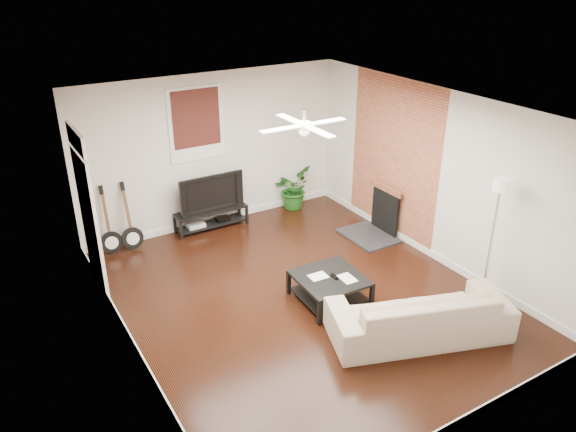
% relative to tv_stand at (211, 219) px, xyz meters
% --- Properties ---
extents(room, '(5.01, 6.01, 2.81)m').
position_rel_tv_stand_xyz_m(room, '(0.21, -2.78, 1.21)').
color(room, black).
rests_on(room, ground).
extents(brick_accent, '(0.02, 2.20, 2.80)m').
position_rel_tv_stand_xyz_m(brick_accent, '(2.70, -1.78, 1.21)').
color(brick_accent, '#A65A35').
rests_on(brick_accent, floor).
extents(fireplace, '(0.80, 1.10, 0.92)m').
position_rel_tv_stand_xyz_m(fireplace, '(2.41, -1.78, 0.27)').
color(fireplace, black).
rests_on(fireplace, floor).
extents(window_back, '(1.00, 0.06, 1.30)m').
position_rel_tv_stand_xyz_m(window_back, '(-0.09, 0.19, 1.76)').
color(window_back, '#39110F').
rests_on(window_back, wall_back).
extents(door_left, '(0.08, 1.00, 2.50)m').
position_rel_tv_stand_xyz_m(door_left, '(-2.25, -0.88, 1.06)').
color(door_left, white).
rests_on(door_left, wall_left).
extents(tv_stand, '(1.35, 0.36, 0.38)m').
position_rel_tv_stand_xyz_m(tv_stand, '(0.00, 0.00, 0.00)').
color(tv_stand, black).
rests_on(tv_stand, floor).
extents(tv, '(1.21, 0.16, 0.69)m').
position_rel_tv_stand_xyz_m(tv, '(0.00, 0.02, 0.54)').
color(tv, black).
rests_on(tv, tv_stand).
extents(coffee_table, '(0.97, 0.97, 0.39)m').
position_rel_tv_stand_xyz_m(coffee_table, '(0.50, -3.07, 0.01)').
color(coffee_table, black).
rests_on(coffee_table, floor).
extents(sofa, '(2.52, 1.64, 0.69)m').
position_rel_tv_stand_xyz_m(sofa, '(1.03, -4.35, 0.16)').
color(sofa, '#BEAB8E').
rests_on(sofa, floor).
extents(floor_lamp, '(0.40, 0.40, 1.92)m').
position_rel_tv_stand_xyz_m(floor_lamp, '(2.38, -4.25, 0.77)').
color(floor_lamp, silver).
rests_on(floor_lamp, floor).
extents(potted_plant, '(0.97, 0.97, 0.82)m').
position_rel_tv_stand_xyz_m(potted_plant, '(1.78, 0.04, 0.22)').
color(potted_plant, '#1D5919').
rests_on(potted_plant, floor).
extents(guitar_left, '(0.39, 0.29, 1.20)m').
position_rel_tv_stand_xyz_m(guitar_left, '(-1.84, -0.03, 0.41)').
color(guitar_left, black).
rests_on(guitar_left, floor).
extents(guitar_right, '(0.38, 0.27, 1.20)m').
position_rel_tv_stand_xyz_m(guitar_right, '(-1.49, -0.06, 0.41)').
color(guitar_right, black).
rests_on(guitar_right, floor).
extents(ceiling_fan, '(1.24, 1.24, 0.32)m').
position_rel_tv_stand_xyz_m(ceiling_fan, '(0.21, -2.78, 2.41)').
color(ceiling_fan, white).
rests_on(ceiling_fan, ceiling).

